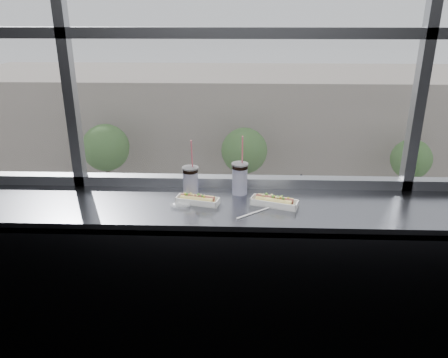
{
  "coord_description": "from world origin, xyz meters",
  "views": [
    {
      "loc": [
        -0.01,
        -1.01,
        2.11
      ],
      "look_at": [
        -0.09,
        1.23,
        1.25
      ],
      "focal_mm": 35.0,
      "sensor_mm": 36.0,
      "label": 1
    }
  ],
  "objects_px": {
    "car_near_c": "(273,274)",
    "tree_right": "(411,159)",
    "car_near_d": "(345,274)",
    "hotdog_tray_right": "(274,201)",
    "hotdog_tray_left": "(198,199)",
    "pedestrian_a": "(157,182)",
    "car_far_a": "(68,202)",
    "car_far_c": "(436,206)",
    "tree_left": "(106,148)",
    "car_near_b": "(116,269)",
    "car_far_b": "(263,206)",
    "soda_cup_right": "(240,177)",
    "soda_cup_left": "(191,181)",
    "wrapper": "(180,205)",
    "pedestrian_c": "(300,182)",
    "loose_straw": "(253,213)",
    "tree_center": "(244,151)",
    "pedestrian_d": "(369,189)"
  },
  "relations": [
    {
      "from": "tree_center",
      "to": "pedestrian_c",
      "type": "bearing_deg",
      "value": 5.94
    },
    {
      "from": "car_far_c",
      "to": "tree_right",
      "type": "bearing_deg",
      "value": 1.43
    },
    {
      "from": "car_near_d",
      "to": "pedestrian_c",
      "type": "bearing_deg",
      "value": -2.75
    },
    {
      "from": "car_far_b",
      "to": "tree_right",
      "type": "distance_m",
      "value": 11.72
    },
    {
      "from": "car_near_b",
      "to": "car_far_c",
      "type": "relative_size",
      "value": 0.88
    },
    {
      "from": "tree_center",
      "to": "pedestrian_d",
      "type": "bearing_deg",
      "value": -4.02
    },
    {
      "from": "tree_center",
      "to": "pedestrian_a",
      "type": "bearing_deg",
      "value": 179.43
    },
    {
      "from": "car_far_a",
      "to": "car_far_c",
      "type": "xyz_separation_m",
      "value": [
        24.43,
        0.0,
        0.14
      ]
    },
    {
      "from": "wrapper",
      "to": "pedestrian_c",
      "type": "distance_m",
      "value": 31.24
    },
    {
      "from": "car_near_c",
      "to": "car_far_c",
      "type": "xyz_separation_m",
      "value": [
        11.15,
        8.0,
        0.23
      ]
    },
    {
      "from": "car_near_c",
      "to": "tree_right",
      "type": "relative_size",
      "value": 1.2
    },
    {
      "from": "car_far_b",
      "to": "car_near_c",
      "type": "height_order",
      "value": "car_far_b"
    },
    {
      "from": "hotdog_tray_left",
      "to": "loose_straw",
      "type": "xyz_separation_m",
      "value": [
        0.31,
        -0.12,
        -0.02
      ]
    },
    {
      "from": "wrapper",
      "to": "car_near_d",
      "type": "height_order",
      "value": "wrapper"
    },
    {
      "from": "loose_straw",
      "to": "car_near_b",
      "type": "relative_size",
      "value": 0.04
    },
    {
      "from": "tree_left",
      "to": "tree_center",
      "type": "bearing_deg",
      "value": -0.0
    },
    {
      "from": "soda_cup_right",
      "to": "tree_left",
      "type": "distance_m",
      "value": 31.0
    },
    {
      "from": "soda_cup_left",
      "to": "wrapper",
      "type": "relative_size",
      "value": 3.24
    },
    {
      "from": "wrapper",
      "to": "tree_center",
      "type": "distance_m",
      "value": 29.59
    },
    {
      "from": "soda_cup_left",
      "to": "car_far_b",
      "type": "bearing_deg",
      "value": 85.57
    },
    {
      "from": "soda_cup_right",
      "to": "pedestrian_a",
      "type": "xyz_separation_m",
      "value": [
        -6.26,
        28.18,
        -11.22
      ]
    },
    {
      "from": "tree_left",
      "to": "car_far_b",
      "type": "bearing_deg",
      "value": -19.18
    },
    {
      "from": "car_near_d",
      "to": "hotdog_tray_right",
      "type": "bearing_deg",
      "value": 157.29
    },
    {
      "from": "soda_cup_right",
      "to": "soda_cup_left",
      "type": "bearing_deg",
      "value": -167.71
    },
    {
      "from": "hotdog_tray_left",
      "to": "car_near_b",
      "type": "height_order",
      "value": "hotdog_tray_left"
    },
    {
      "from": "pedestrian_a",
      "to": "tree_left",
      "type": "distance_m",
      "value": 4.55
    },
    {
      "from": "loose_straw",
      "to": "car_far_b",
      "type": "distance_m",
      "value": 26.83
    },
    {
      "from": "car_near_b",
      "to": "car_far_b",
      "type": "xyz_separation_m",
      "value": [
        7.69,
        8.0,
        -0.02
      ]
    },
    {
      "from": "pedestrian_a",
      "to": "pedestrian_c",
      "type": "distance_m",
      "value": 10.88
    },
    {
      "from": "soda_cup_right",
      "to": "loose_straw",
      "type": "bearing_deg",
      "value": -75.15
    },
    {
      "from": "loose_straw",
      "to": "car_near_b",
      "type": "xyz_separation_m",
      "value": [
        -6.18,
        16.4,
        -11.04
      ]
    },
    {
      "from": "hotdog_tray_left",
      "to": "car_far_a",
      "type": "xyz_separation_m",
      "value": [
        -11.35,
        24.27,
        -11.06
      ]
    },
    {
      "from": "hotdog_tray_left",
      "to": "loose_straw",
      "type": "distance_m",
      "value": 0.33
    },
    {
      "from": "hotdog_tray_left",
      "to": "pedestrian_a",
      "type": "height_order",
      "value": "hotdog_tray_left"
    },
    {
      "from": "car_near_c",
      "to": "pedestrian_c",
      "type": "bearing_deg",
      "value": -7.61
    },
    {
      "from": "car_near_b",
      "to": "car_far_c",
      "type": "xyz_separation_m",
      "value": [
        18.96,
        8.0,
        0.14
      ]
    },
    {
      "from": "pedestrian_c",
      "to": "tree_center",
      "type": "relative_size",
      "value": 0.37
    },
    {
      "from": "car_near_c",
      "to": "car_far_a",
      "type": "height_order",
      "value": "car_far_a"
    },
    {
      "from": "car_far_a",
      "to": "pedestrian_a",
      "type": "relative_size",
      "value": 3.19
    },
    {
      "from": "wrapper",
      "to": "car_far_a",
      "type": "relative_size",
      "value": 0.02
    },
    {
      "from": "wrapper",
      "to": "car_near_c",
      "type": "height_order",
      "value": "wrapper"
    },
    {
      "from": "tree_center",
      "to": "soda_cup_left",
      "type": "bearing_deg",
      "value": -91.21
    },
    {
      "from": "car_far_a",
      "to": "tree_left",
      "type": "relative_size",
      "value": 1.11
    },
    {
      "from": "hotdog_tray_right",
      "to": "wrapper",
      "type": "bearing_deg",
      "value": -157.07
    },
    {
      "from": "soda_cup_left",
      "to": "tree_center",
      "type": "relative_size",
      "value": 0.07
    },
    {
      "from": "hotdog_tray_left",
      "to": "pedestrian_c",
      "type": "distance_m",
      "value": 31.18
    },
    {
      "from": "car_far_a",
      "to": "car_far_c",
      "type": "bearing_deg",
      "value": -95.71
    },
    {
      "from": "car_far_a",
      "to": "hotdog_tray_right",
      "type": "bearing_deg",
      "value": -159.84
    },
    {
      "from": "loose_straw",
      "to": "car_far_a",
      "type": "distance_m",
      "value": 29.2
    },
    {
      "from": "car_near_d",
      "to": "car_far_b",
      "type": "distance_m",
      "value": 8.79
    }
  ]
}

